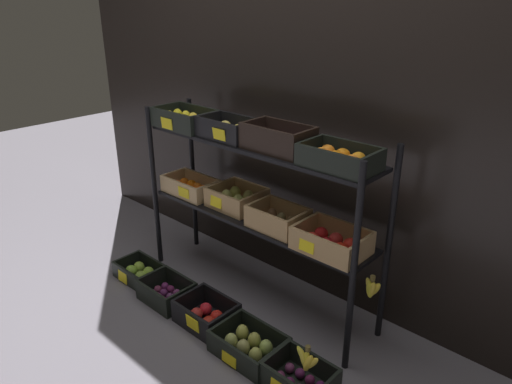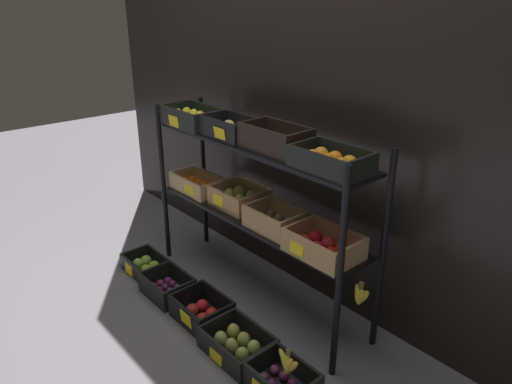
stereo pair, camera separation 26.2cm
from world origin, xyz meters
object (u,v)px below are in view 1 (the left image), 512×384
Objects in this scene: crate_ground_rightmost_plum at (300,380)px; banana_bunch_loose at (307,360)px; crate_ground_apple_green at (140,272)px; display_rack at (255,180)px; crate_ground_plum at (167,293)px; crate_ground_apple_red at (207,315)px; crate_ground_pear at (249,345)px.

banana_bunch_loose is (0.04, -0.01, 0.14)m from crate_ground_rightmost_plum.
crate_ground_apple_green is 0.97× the size of crate_ground_rightmost_plum.
display_rack is 11.07× the size of banana_bunch_loose.
crate_ground_plum is 2.10× the size of banana_bunch_loose.
banana_bunch_loose reaches higher than crate_ground_apple_red.
crate_ground_rightmost_plum is at bearing 170.80° from banana_bunch_loose.
crate_ground_apple_red is 1.01× the size of crate_ground_rightmost_plum.
crate_ground_rightmost_plum is at bearing -0.38° from crate_ground_plum.
display_rack is at bearing 28.88° from crate_ground_apple_green.
crate_ground_rightmost_plum is (1.32, -0.03, 0.00)m from crate_ground_apple_green.
crate_ground_apple_red is at bearing 177.94° from crate_ground_rightmost_plum.
crate_ground_rightmost_plum is at bearing -0.59° from crate_ground_pear.
crate_ground_apple_green is 0.99m from crate_ground_pear.
banana_bunch_loose reaches higher than crate_ground_pear.
display_rack is 1.04m from crate_ground_rightmost_plum.
crate_ground_plum is at bearing 179.62° from crate_ground_rightmost_plum.
crate_ground_apple_red is 2.17× the size of banana_bunch_loose.
crate_ground_apple_green is 0.97× the size of crate_ground_apple_red.
display_rack is 1.04m from crate_ground_apple_green.
crate_ground_apple_red is (-0.02, -0.38, -0.69)m from display_rack.
crate_ground_apple_red is at bearing 177.56° from banana_bunch_loose.
crate_ground_plum is at bearing -5.04° from crate_ground_apple_green.
display_rack is at bearing 128.86° from crate_ground_pear.
crate_ground_apple_red is (0.33, 0.02, 0.01)m from crate_ground_plum.
crate_ground_apple_green is 1.00× the size of crate_ground_plum.
display_rack is at bearing 87.41° from crate_ground_apple_red.
crate_ground_pear is (0.32, -0.40, -0.69)m from display_rack.
crate_ground_pear is 0.33m from crate_ground_rightmost_plum.
crate_ground_rightmost_plum is at bearing -31.87° from display_rack.
banana_bunch_loose is at bearing -2.44° from crate_ground_apple_red.
crate_ground_rightmost_plum is (1.00, -0.01, 0.00)m from crate_ground_plum.
display_rack is 0.98m from banana_bunch_loose.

